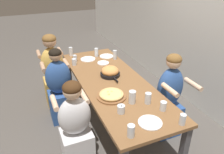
% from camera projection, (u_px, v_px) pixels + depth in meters
% --- Properties ---
extents(ground_plane, '(18.00, 18.00, 0.00)m').
position_uv_depth(ground_plane, '(112.00, 125.00, 3.28)').
color(ground_plane, '#514C47').
rests_on(ground_plane, ground).
extents(restaurant_back_panel, '(10.00, 0.06, 3.20)m').
position_uv_depth(restaurant_back_panel, '(212.00, 8.00, 3.07)').
color(restaurant_back_panel, silver).
rests_on(restaurant_back_panel, ground).
extents(dining_table, '(2.34, 0.83, 0.77)m').
position_uv_depth(dining_table, '(112.00, 85.00, 2.96)').
color(dining_table, brown).
rests_on(dining_table, ground).
extents(pizza_board_main, '(0.35, 0.35, 0.05)m').
position_uv_depth(pizza_board_main, '(111.00, 95.00, 2.55)').
color(pizza_board_main, brown).
rests_on(pizza_board_main, dining_table).
extents(skillet_bowl, '(0.40, 0.27, 0.14)m').
position_uv_depth(skillet_bowl, '(110.00, 72.00, 3.02)').
color(skillet_bowl, black).
rests_on(skillet_bowl, dining_table).
extents(empty_plate_a, '(0.18, 0.18, 0.02)m').
position_uv_depth(empty_plate_a, '(103.00, 63.00, 3.42)').
color(empty_plate_a, white).
rests_on(empty_plate_a, dining_table).
extents(empty_plate_b, '(0.23, 0.23, 0.02)m').
position_uv_depth(empty_plate_b, '(107.00, 56.00, 3.67)').
color(empty_plate_b, white).
rests_on(empty_plate_b, dining_table).
extents(empty_plate_c, '(0.24, 0.24, 0.02)m').
position_uv_depth(empty_plate_c, '(150.00, 123.00, 2.14)').
color(empty_plate_c, white).
rests_on(empty_plate_c, dining_table).
extents(empty_plate_d, '(0.24, 0.24, 0.02)m').
position_uv_depth(empty_plate_d, '(88.00, 59.00, 3.56)').
color(empty_plate_d, white).
rests_on(empty_plate_d, dining_table).
extents(cocktail_glass_blue, '(0.08, 0.08, 0.11)m').
position_uv_depth(cocktail_glass_blue, '(121.00, 109.00, 2.27)').
color(cocktail_glass_blue, silver).
rests_on(cocktail_glass_blue, dining_table).
extents(drinking_glass_a, '(0.06, 0.06, 0.11)m').
position_uv_depth(drinking_glass_a, '(182.00, 120.00, 2.10)').
color(drinking_glass_a, silver).
rests_on(drinking_glass_a, dining_table).
extents(drinking_glass_b, '(0.06, 0.06, 0.15)m').
position_uv_depth(drinking_glass_b, '(96.00, 53.00, 3.64)').
color(drinking_glass_b, silver).
rests_on(drinking_glass_b, dining_table).
extents(drinking_glass_c, '(0.06, 0.06, 0.11)m').
position_uv_depth(drinking_glass_c, '(75.00, 59.00, 3.46)').
color(drinking_glass_c, silver).
rests_on(drinking_glass_c, dining_table).
extents(drinking_glass_d, '(0.07, 0.07, 0.13)m').
position_uv_depth(drinking_glass_d, '(148.00, 99.00, 2.42)').
color(drinking_glass_d, silver).
rests_on(drinking_glass_d, dining_table).
extents(drinking_glass_e, '(0.07, 0.07, 0.10)m').
position_uv_depth(drinking_glass_e, '(163.00, 106.00, 2.31)').
color(drinking_glass_e, silver).
rests_on(drinking_glass_e, dining_table).
extents(drinking_glass_f, '(0.07, 0.07, 0.10)m').
position_uv_depth(drinking_glass_f, '(74.00, 62.00, 3.35)').
color(drinking_glass_f, silver).
rests_on(drinking_glass_f, dining_table).
extents(drinking_glass_g, '(0.07, 0.07, 0.12)m').
position_uv_depth(drinking_glass_g, '(131.00, 132.00, 1.95)').
color(drinking_glass_g, silver).
rests_on(drinking_glass_g, dining_table).
extents(drinking_glass_h, '(0.06, 0.06, 0.14)m').
position_uv_depth(drinking_glass_h, '(71.00, 52.00, 3.69)').
color(drinking_glass_h, silver).
rests_on(drinking_glass_h, dining_table).
extents(drinking_glass_i, '(0.08, 0.08, 0.15)m').
position_uv_depth(drinking_glass_i, '(132.00, 97.00, 2.42)').
color(drinking_glass_i, silver).
rests_on(drinking_glass_i, dining_table).
extents(drinking_glass_j, '(0.06, 0.06, 0.15)m').
position_uv_depth(drinking_glass_j, '(115.00, 55.00, 3.55)').
color(drinking_glass_j, silver).
rests_on(drinking_glass_j, dining_table).
extents(diner_near_left, '(0.51, 0.40, 1.22)m').
position_uv_depth(diner_near_left, '(54.00, 73.00, 3.56)').
color(diner_near_left, gold).
rests_on(diner_near_left, ground).
extents(diner_near_midleft, '(0.51, 0.40, 1.15)m').
position_uv_depth(diner_near_midleft, '(60.00, 89.00, 3.20)').
color(diner_near_midleft, '#2D5193').
rests_on(diner_near_midleft, ground).
extents(diner_near_midright, '(0.51, 0.40, 1.12)m').
position_uv_depth(diner_near_midright, '(76.00, 129.00, 2.44)').
color(diner_near_midright, silver).
rests_on(diner_near_midright, ground).
extents(diner_far_midright, '(0.51, 0.40, 1.20)m').
position_uv_depth(diner_far_midright, '(169.00, 100.00, 2.90)').
color(diner_far_midright, '#2D5193').
rests_on(diner_far_midright, ground).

